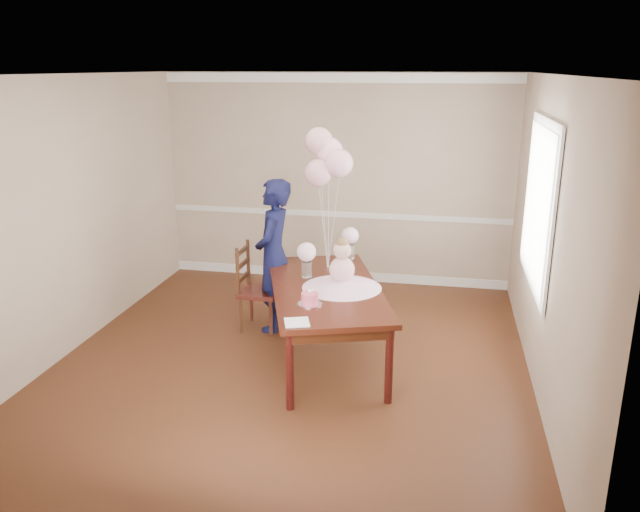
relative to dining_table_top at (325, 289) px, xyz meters
The scene contains 50 objects.
floor 0.79m from the dining_table_top, 158.22° to the right, with size 4.50×5.00×0.00m, color #34190D.
ceiling 2.00m from the dining_table_top, 158.22° to the right, with size 4.50×5.00×0.02m, color white.
wall_back 2.48m from the dining_table_top, 97.26° to the left, with size 4.50×0.02×2.70m, color tan.
wall_front 2.71m from the dining_table_top, 96.59° to the right, with size 4.50×0.02×2.70m, color tan.
wall_left 2.63m from the dining_table_top, behind, with size 0.02×5.00×2.70m, color tan.
wall_right 2.05m from the dining_table_top, ahead, with size 0.02×5.00×2.70m, color tan.
chair_rail_trim 2.39m from the dining_table_top, 97.29° to the left, with size 4.50×0.02×0.07m, color silver.
crown_molding 3.06m from the dining_table_top, 97.29° to the left, with size 4.50×0.02×0.12m, color white.
baseboard_trim 2.48m from the dining_table_top, 97.29° to the left, with size 4.50×0.02×0.12m, color white.
window_frame 2.13m from the dining_table_top, 11.14° to the left, with size 0.02×1.66×1.56m, color white.
window_blinds 2.11m from the dining_table_top, 11.24° to the left, with size 0.01×1.50×1.40m, color white.
dining_table_top is the anchor object (origin of this frame).
table_apron 0.07m from the dining_table_top, ahead, with size 0.90×1.90×0.10m, color black.
table_leg_fl 1.08m from the dining_table_top, 96.32° to the right, with size 0.07×0.07×0.70m, color black.
table_leg_fr 1.08m from the dining_table_top, 47.25° to the right, with size 0.07×0.07×0.70m, color black.
table_leg_bl 1.08m from the dining_table_top, 132.75° to the left, with size 0.07×0.07×0.70m, color black.
table_leg_br 1.08m from the dining_table_top, 83.68° to the left, with size 0.07×0.07×0.70m, color black.
baby_skirt 0.17m from the dining_table_top, ahead, with size 0.76×0.76×0.10m, color #F5B5D8.
baby_torso 0.26m from the dining_table_top, ahead, with size 0.24×0.24×0.24m, color #EA94C5.
baby_head 0.43m from the dining_table_top, ahead, with size 0.17×0.17×0.17m, color #D4A092.
baby_hair 0.48m from the dining_table_top, ahead, with size 0.12×0.12×0.12m, color brown.
cake_platter 0.49m from the dining_table_top, 95.75° to the right, with size 0.22×0.22×0.01m, color silver.
birthday_cake 0.50m from the dining_table_top, 95.75° to the right, with size 0.15×0.15×0.10m, color #D64362.
cake_flower_a 0.51m from the dining_table_top, 95.75° to the right, with size 0.03×0.03×0.03m, color white.
cake_flower_b 0.49m from the dining_table_top, 93.35° to the right, with size 0.03×0.03×0.03m, color silver.
rose_vase_near 0.35m from the dining_table_top, 134.78° to the left, with size 0.10×0.10×0.16m, color white.
roses_near 0.44m from the dining_table_top, 134.78° to the left, with size 0.19×0.19×0.19m, color silver.
rose_vase_far 0.94m from the dining_table_top, 84.13° to the left, with size 0.10×0.10×0.16m, color white.
roses_far 0.97m from the dining_table_top, 84.13° to the left, with size 0.19×0.19×0.19m, color white.
napkin 0.92m from the dining_table_top, 94.16° to the right, with size 0.20×0.20×0.01m, color white.
balloon_weight 0.56m from the dining_table_top, 97.91° to the left, with size 0.04×0.04×0.02m, color silver.
balloon_a 1.16m from the dining_table_top, 108.22° to the left, with size 0.28×0.28×0.28m, color #D899A7.
balloon_b 1.25m from the dining_table_top, 86.42° to the left, with size 0.28×0.28×0.28m, color #F6AEC4.
balloon_c 1.39m from the dining_table_top, 97.76° to the left, with size 0.28×0.28×0.28m, color #FFB4C7.
balloon_d 1.48m from the dining_table_top, 106.51° to the left, with size 0.28×0.28×0.28m, color #DC9CA7.
balloon_ribbon_a 0.72m from the dining_table_top, 103.02° to the left, with size 0.00×0.00×0.84m, color silver.
balloon_ribbon_b 0.74m from the dining_table_top, 92.27° to the left, with size 0.00×0.00×0.94m, color white.
balloon_ribbon_c 0.82m from the dining_table_top, 97.83° to the left, with size 0.00×0.00×1.04m, color white.
balloon_ribbon_d 0.86m from the dining_table_top, 102.60° to the left, with size 0.00×0.00×1.14m, color silver.
dining_chair_seat 1.06m from the dining_table_top, 144.92° to the left, with size 0.41×0.41×0.05m, color #38120F.
chair_leg_fl 1.21m from the dining_table_top, 157.27° to the left, with size 0.04×0.04×0.40m, color #3C1E10.
chair_leg_fr 0.94m from the dining_table_top, 148.48° to the left, with size 0.04×0.04×0.40m, color #38180F.
chair_leg_bl 1.35m from the dining_table_top, 142.69° to the left, with size 0.04×0.04×0.40m, color #38160F.
chair_leg_br 1.12m from the dining_table_top, 131.38° to the left, with size 0.04×0.04×0.40m, color #34160E.
chair_back_post_l 1.11m from the dining_table_top, 157.62° to the left, with size 0.04×0.04×0.52m, color #351C0E.
chair_back_post_r 1.26m from the dining_table_top, 143.18° to the left, with size 0.04×0.04×0.52m, color #3C1B10.
chair_slat_low 1.18m from the dining_table_top, 149.92° to the left, with size 0.03×0.37×0.05m, color #3A1C0F.
chair_slat_mid 1.17m from the dining_table_top, 149.92° to the left, with size 0.03×0.37×0.05m, color #351B0E.
chair_slat_top 1.18m from the dining_table_top, 149.92° to the left, with size 0.03×0.37×0.05m, color #32190D.
woman 0.94m from the dining_table_top, 136.99° to the left, with size 0.60×0.40×1.65m, color black.
Camera 1 is at (1.34, -5.40, 2.77)m, focal length 35.00 mm.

